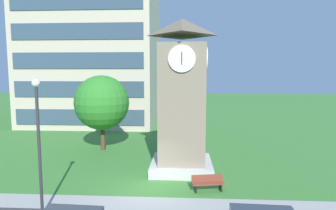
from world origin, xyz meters
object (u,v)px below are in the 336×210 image
Objects in this scene: clock_tower at (182,104)px; park_bench at (208,183)px; tree_near_tower at (102,103)px; street_lamp at (38,133)px.

clock_tower reaches higher than park_bench.
clock_tower is 8.35m from tree_near_tower.
park_bench is (1.51, -3.46, -4.04)m from clock_tower.
clock_tower is 9.29m from street_lamp.
street_lamp is 0.98× the size of tree_near_tower.
clock_tower reaches higher than street_lamp.
street_lamp is (-6.39, -6.71, -0.63)m from clock_tower.
park_bench is 0.29× the size of street_lamp.
clock_tower is 5.53m from park_bench.
tree_near_tower reaches higher than park_bench.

